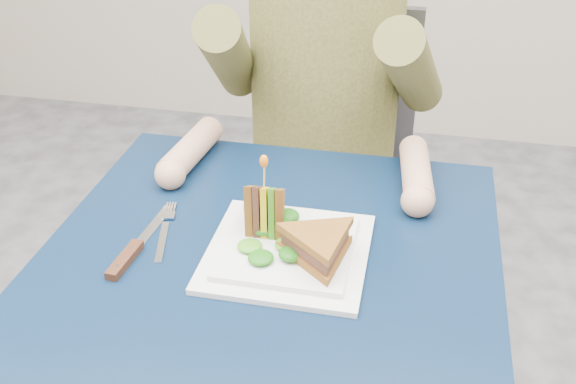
% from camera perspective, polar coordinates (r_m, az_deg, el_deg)
% --- Properties ---
extents(table, '(0.75, 0.75, 0.73)m').
position_cam_1_polar(table, '(1.16, -1.59, -8.39)').
color(table, black).
rests_on(table, ground).
extents(chair, '(0.42, 0.40, 0.93)m').
position_cam_1_polar(chair, '(1.76, 3.37, 2.42)').
color(chair, '#47474C').
rests_on(chair, ground).
extents(diner, '(0.54, 0.59, 0.74)m').
position_cam_1_polar(diner, '(1.51, 3.13, 12.87)').
color(diner, brown).
rests_on(diner, chair).
extents(plate, '(0.26, 0.26, 0.02)m').
position_cam_1_polar(plate, '(1.10, -0.02, -4.98)').
color(plate, white).
rests_on(plate, table).
extents(sandwich_flat, '(0.20, 0.20, 0.05)m').
position_cam_1_polar(sandwich_flat, '(1.05, 2.63, -4.56)').
color(sandwich_flat, brown).
rests_on(sandwich_flat, plate).
extents(sandwich_upright, '(0.09, 0.15, 0.15)m').
position_cam_1_polar(sandwich_upright, '(1.12, -1.97, -1.49)').
color(sandwich_upright, brown).
rests_on(sandwich_upright, plate).
extents(fork, '(0.05, 0.18, 0.01)m').
position_cam_1_polar(fork, '(1.18, -10.42, -3.36)').
color(fork, silver).
rests_on(fork, table).
extents(knife, '(0.03, 0.22, 0.02)m').
position_cam_1_polar(knife, '(1.13, -13.18, -5.05)').
color(knife, silver).
rests_on(knife, table).
extents(toothpick, '(0.01, 0.01, 0.06)m').
position_cam_1_polar(toothpick, '(1.09, -2.03, 1.34)').
color(toothpick, tan).
rests_on(toothpick, sandwich_upright).
extents(toothpick_frill, '(0.01, 0.01, 0.02)m').
position_cam_1_polar(toothpick_frill, '(1.07, -2.05, 2.63)').
color(toothpick_frill, orange).
rests_on(toothpick_frill, sandwich_upright).
extents(lettuce_spill, '(0.15, 0.13, 0.02)m').
position_cam_1_polar(lettuce_spill, '(1.10, 0.34, -3.83)').
color(lettuce_spill, '#337A14').
rests_on(lettuce_spill, plate).
extents(onion_ring, '(0.04, 0.04, 0.02)m').
position_cam_1_polar(onion_ring, '(1.09, 0.80, -3.82)').
color(onion_ring, '#9E4C7A').
rests_on(onion_ring, plate).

